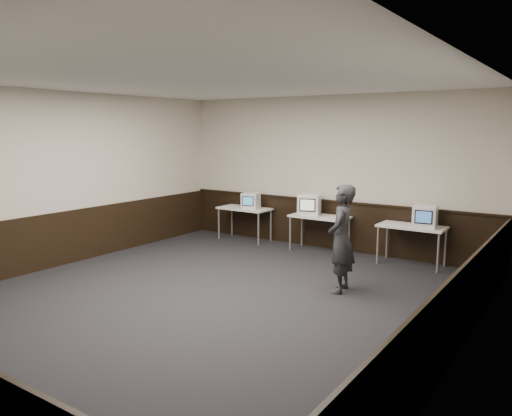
{
  "coord_description": "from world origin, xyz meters",
  "views": [
    {
      "loc": [
        4.6,
        -5.47,
        2.5
      ],
      "look_at": [
        -0.22,
        1.6,
        1.15
      ],
      "focal_mm": 35.0,
      "sensor_mm": 36.0,
      "label": 1
    }
  ],
  "objects_px": {
    "emac_left": "(251,201)",
    "person": "(341,239)",
    "desk_left": "(244,211)",
    "desk_center": "(320,219)",
    "emac_center": "(309,204)",
    "emac_right": "(425,216)",
    "desk_right": "(412,229)"
  },
  "relations": [
    {
      "from": "emac_left",
      "to": "emac_right",
      "type": "distance_m",
      "value": 3.83
    },
    {
      "from": "emac_center",
      "to": "person",
      "type": "xyz_separation_m",
      "value": [
        1.69,
        -2.11,
        -0.13
      ]
    },
    {
      "from": "desk_left",
      "to": "desk_center",
      "type": "height_order",
      "value": "same"
    },
    {
      "from": "person",
      "to": "desk_center",
      "type": "bearing_deg",
      "value": -156.68
    },
    {
      "from": "emac_left",
      "to": "emac_center",
      "type": "bearing_deg",
      "value": -14.39
    },
    {
      "from": "emac_left",
      "to": "emac_right",
      "type": "xyz_separation_m",
      "value": [
        3.83,
        0.01,
        0.03
      ]
    },
    {
      "from": "emac_right",
      "to": "desk_right",
      "type": "bearing_deg",
      "value": 162.05
    },
    {
      "from": "desk_right",
      "to": "emac_left",
      "type": "height_order",
      "value": "emac_left"
    },
    {
      "from": "person",
      "to": "emac_left",
      "type": "bearing_deg",
      "value": -134.61
    },
    {
      "from": "desk_right",
      "to": "emac_center",
      "type": "distance_m",
      "value": 2.15
    },
    {
      "from": "emac_center",
      "to": "emac_left",
      "type": "bearing_deg",
      "value": 162.23
    },
    {
      "from": "emac_left",
      "to": "person",
      "type": "relative_size",
      "value": 0.27
    },
    {
      "from": "desk_center",
      "to": "emac_right",
      "type": "height_order",
      "value": "emac_right"
    },
    {
      "from": "emac_right",
      "to": "person",
      "type": "xyz_separation_m",
      "value": [
        -0.67,
        -2.1,
        -0.11
      ]
    },
    {
      "from": "emac_left",
      "to": "emac_center",
      "type": "xyz_separation_m",
      "value": [
        1.47,
        0.01,
        0.04
      ]
    },
    {
      "from": "emac_center",
      "to": "person",
      "type": "relative_size",
      "value": 0.34
    },
    {
      "from": "emac_center",
      "to": "desk_left",
      "type": "bearing_deg",
      "value": 160.59
    },
    {
      "from": "desk_left",
      "to": "emac_left",
      "type": "relative_size",
      "value": 2.66
    },
    {
      "from": "emac_center",
      "to": "emac_right",
      "type": "relative_size",
      "value": 1.18
    },
    {
      "from": "emac_left",
      "to": "person",
      "type": "bearing_deg",
      "value": -48.49
    },
    {
      "from": "desk_left",
      "to": "emac_center",
      "type": "distance_m",
      "value": 1.7
    },
    {
      "from": "desk_left",
      "to": "emac_left",
      "type": "distance_m",
      "value": 0.33
    },
    {
      "from": "desk_center",
      "to": "desk_right",
      "type": "bearing_deg",
      "value": 0.0
    },
    {
      "from": "desk_left",
      "to": "emac_right",
      "type": "height_order",
      "value": "emac_right"
    },
    {
      "from": "desk_left",
      "to": "desk_center",
      "type": "relative_size",
      "value": 1.0
    },
    {
      "from": "desk_center",
      "to": "person",
      "type": "xyz_separation_m",
      "value": [
        1.46,
        -2.14,
        0.16
      ]
    },
    {
      "from": "desk_left",
      "to": "emac_right",
      "type": "distance_m",
      "value": 4.05
    },
    {
      "from": "desk_right",
      "to": "emac_center",
      "type": "height_order",
      "value": "emac_center"
    },
    {
      "from": "desk_left",
      "to": "emac_left",
      "type": "bearing_deg",
      "value": -12.55
    },
    {
      "from": "emac_left",
      "to": "emac_right",
      "type": "height_order",
      "value": "emac_right"
    },
    {
      "from": "desk_right",
      "to": "emac_left",
      "type": "distance_m",
      "value": 3.6
    },
    {
      "from": "desk_center",
      "to": "emac_center",
      "type": "distance_m",
      "value": 0.37
    }
  ]
}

